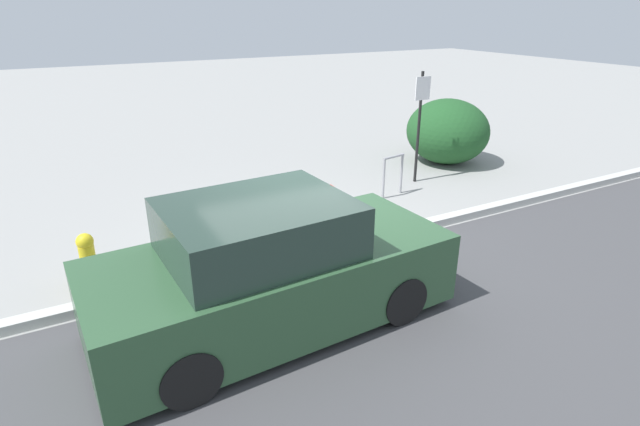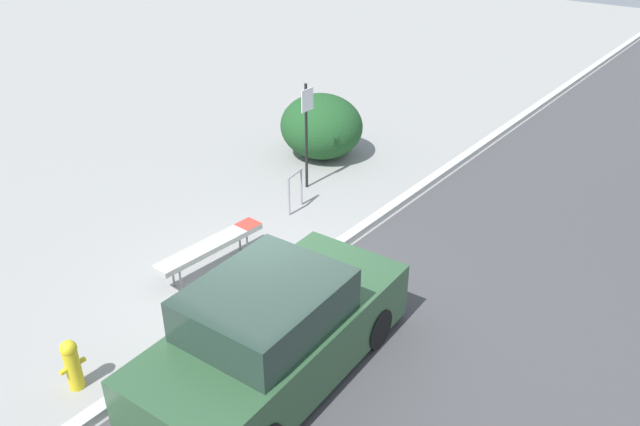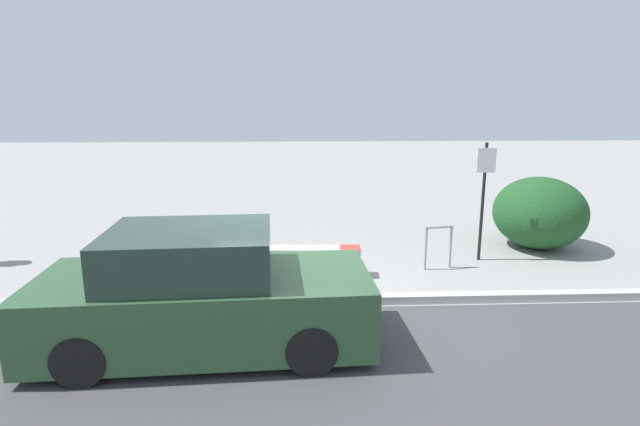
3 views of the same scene
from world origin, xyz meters
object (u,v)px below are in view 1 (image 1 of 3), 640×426
sign_post (420,117)px  fire_hydrant (88,258)px  bike_rack (393,171)px  parked_car_near (271,271)px  bench (280,200)px

sign_post → fire_hydrant: (-6.55, -1.37, -0.98)m
bike_rack → parked_car_near: (-3.79, -2.83, 0.19)m
parked_car_near → bike_rack: bearing=33.8°
bike_rack → fire_hydrant: bike_rack is taller
bench → parked_car_near: (-1.26, -2.56, 0.22)m
bike_rack → parked_car_near: 4.73m
bench → bike_rack: 2.55m
bike_rack → sign_post: sign_post is taller
bike_rack → fire_hydrant: (-5.59, -0.91, -0.09)m
sign_post → parked_car_near: (-4.75, -3.29, -0.70)m
bench → parked_car_near: size_ratio=0.51×
fire_hydrant → sign_post: bearing=11.8°
fire_hydrant → parked_car_near: bearing=-46.9°
sign_post → parked_car_near: bearing=-145.3°
bench → sign_post: bearing=14.9°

